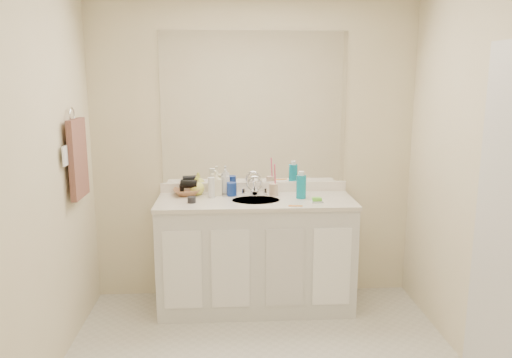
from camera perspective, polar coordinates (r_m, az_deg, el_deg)
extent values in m
cube|color=beige|center=(4.06, -0.26, 2.99)|extent=(2.60, 0.02, 2.40)
cube|color=beige|center=(1.54, 4.82, -11.48)|extent=(2.60, 0.02, 2.40)
cube|color=beige|center=(2.98, -24.66, -1.20)|extent=(0.02, 2.60, 2.40)
cube|color=beige|center=(3.16, 25.38, -0.60)|extent=(0.02, 2.60, 2.40)
cube|color=silver|center=(3.98, -0.04, -8.70)|extent=(1.50, 0.55, 0.85)
cube|color=silver|center=(3.85, -0.04, -2.55)|extent=(1.52, 0.57, 0.03)
cube|color=white|center=(4.09, -0.24, -0.92)|extent=(1.52, 0.03, 0.08)
cylinder|color=silver|center=(3.83, -0.03, -2.58)|extent=(0.37, 0.37, 0.02)
cylinder|color=silver|center=(3.99, -0.17, -1.02)|extent=(0.02, 0.02, 0.11)
cube|color=white|center=(4.01, -0.26, 8.07)|extent=(1.48, 0.01, 1.20)
cylinder|color=navy|center=(3.96, -2.79, -1.16)|extent=(0.08, 0.08, 0.11)
cylinder|color=beige|center=(3.96, 2.03, -1.22)|extent=(0.09, 0.09, 0.10)
cylinder|color=#E93D6A|center=(3.94, 2.19, 0.22)|extent=(0.02, 0.04, 0.21)
cylinder|color=#0D89A4|center=(3.88, 5.18, -0.89)|extent=(0.10, 0.10, 0.18)
cube|color=silver|center=(3.79, 6.96, -2.57)|extent=(0.09, 0.07, 0.01)
cube|color=#63C830|center=(3.78, 6.97, -2.29)|extent=(0.07, 0.05, 0.02)
cube|color=orange|center=(3.66, 4.54, -3.07)|extent=(0.11, 0.03, 0.00)
cylinder|color=black|center=(3.77, -7.36, -2.36)|extent=(0.07, 0.07, 0.05)
cylinder|color=white|center=(3.90, -5.13, -0.99)|extent=(0.07, 0.07, 0.16)
imported|color=silver|center=(4.01, -3.52, -0.31)|extent=(0.08, 0.08, 0.20)
imported|color=#FFF7CF|center=(3.99, -4.62, -0.42)|extent=(0.10, 0.10, 0.20)
imported|color=#EDEE5C|center=(4.01, -6.75, -0.76)|extent=(0.12, 0.12, 0.15)
imported|color=#965F3C|center=(4.02, -7.91, -1.46)|extent=(0.24, 0.24, 0.05)
cylinder|color=black|center=(4.00, -7.65, -0.57)|extent=(0.14, 0.08, 0.07)
torus|color=silver|center=(3.65, -20.30, 6.86)|extent=(0.01, 0.11, 0.11)
cube|color=brown|center=(3.68, -19.67, 2.21)|extent=(0.04, 0.32, 0.55)
cube|color=white|center=(3.49, -20.99, 2.48)|extent=(0.01, 0.08, 0.13)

